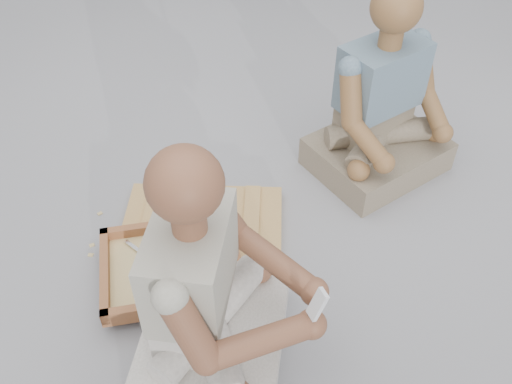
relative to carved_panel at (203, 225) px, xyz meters
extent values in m
plane|color=#98989D|center=(0.19, -0.28, -0.02)|extent=(60.00, 60.00, 0.00)
cube|color=#9C663C|center=(0.00, 0.00, 0.00)|extent=(0.70, 0.54, 0.04)
cube|color=brown|center=(-0.13, -0.23, 0.03)|extent=(0.51, 0.41, 0.02)
cube|color=brown|center=(-0.14, -0.04, 0.06)|extent=(0.50, 0.04, 0.05)
cube|color=brown|center=(-0.13, -0.41, 0.06)|extent=(0.50, 0.04, 0.05)
cube|color=brown|center=(0.10, -0.22, 0.06)|extent=(0.04, 0.40, 0.05)
cube|color=brown|center=(-0.37, -0.23, 0.06)|extent=(0.04, 0.40, 0.05)
cube|color=tan|center=(-0.13, -0.23, 0.04)|extent=(0.45, 0.35, 0.01)
cube|color=white|center=(-0.13, -0.16, 0.06)|extent=(0.09, 0.14, 0.00)
cylinder|color=tan|center=(-0.08, -0.06, 0.06)|extent=(0.05, 0.07, 0.02)
cube|color=white|center=(-0.08, -0.25, 0.06)|extent=(0.05, 0.15, 0.00)
cylinder|color=tan|center=(-0.05, -0.15, 0.06)|extent=(0.04, 0.07, 0.02)
cube|color=white|center=(-0.13, -0.30, 0.05)|extent=(0.11, 0.12, 0.00)
cylinder|color=tan|center=(-0.06, -0.21, 0.05)|extent=(0.06, 0.07, 0.02)
cube|color=white|center=(-0.25, -0.14, 0.05)|extent=(0.11, 0.12, 0.00)
cylinder|color=tan|center=(-0.18, -0.22, 0.05)|extent=(0.06, 0.07, 0.02)
cube|color=white|center=(-0.08, -0.19, 0.06)|extent=(0.15, 0.05, 0.00)
cylinder|color=tan|center=(0.03, -0.21, 0.06)|extent=(0.07, 0.04, 0.02)
cube|color=white|center=(-0.08, -0.20, 0.05)|extent=(0.15, 0.02, 0.00)
cylinder|color=tan|center=(0.03, -0.20, 0.05)|extent=(0.07, 0.03, 0.02)
cube|color=white|center=(-0.06, -0.28, 0.06)|extent=(0.05, 0.15, 0.00)
cylinder|color=tan|center=(-0.03, -0.18, 0.06)|extent=(0.04, 0.07, 0.02)
cube|color=white|center=(-0.13, -0.26, 0.06)|extent=(0.09, 0.14, 0.00)
cylinder|color=tan|center=(-0.07, -0.16, 0.06)|extent=(0.06, 0.07, 0.02)
cube|color=white|center=(-0.02, -0.29, 0.06)|extent=(0.15, 0.03, 0.00)
cylinder|color=tan|center=(0.09, -0.30, 0.06)|extent=(0.07, 0.03, 0.02)
cube|color=white|center=(-0.07, -0.22, 0.06)|extent=(0.15, 0.07, 0.00)
cylinder|color=tan|center=(0.03, -0.26, 0.06)|extent=(0.07, 0.05, 0.02)
cube|color=white|center=(-0.21, -0.15, 0.06)|extent=(0.08, 0.14, 0.00)
cylinder|color=tan|center=(-0.17, -0.05, 0.06)|extent=(0.05, 0.07, 0.02)
cube|color=tan|center=(-0.44, -0.07, -0.02)|extent=(0.02, 0.02, 0.00)
cube|color=tan|center=(-0.04, -0.11, -0.02)|extent=(0.02, 0.02, 0.00)
cube|color=tan|center=(-0.19, 0.06, -0.02)|extent=(0.02, 0.02, 0.00)
cube|color=tan|center=(0.17, -0.02, -0.02)|extent=(0.02, 0.02, 0.00)
cube|color=tan|center=(-0.05, -0.39, -0.02)|extent=(0.02, 0.02, 0.00)
cube|color=tan|center=(-0.35, 0.03, -0.02)|extent=(0.02, 0.02, 0.00)
cube|color=tan|center=(-0.41, 0.15, -0.02)|extent=(0.02, 0.02, 0.00)
cube|color=tan|center=(-0.23, -0.43, -0.02)|extent=(0.02, 0.02, 0.00)
cube|color=tan|center=(-0.44, -0.02, -0.02)|extent=(0.02, 0.02, 0.00)
cube|color=tan|center=(-0.25, -0.38, -0.02)|extent=(0.02, 0.02, 0.00)
cube|color=beige|center=(-0.01, -0.56, 0.05)|extent=(0.58, 0.66, 0.14)
cube|color=beige|center=(-0.07, -0.54, 0.21)|extent=(0.27, 0.35, 0.17)
cube|color=#9D998B|center=(-0.06, -0.55, 0.44)|extent=(0.30, 0.39, 0.29)
sphere|color=brown|center=(-0.05, -0.55, 0.74)|extent=(0.20, 0.20, 0.20)
sphere|color=brown|center=(0.29, -0.60, 0.29)|extent=(0.09, 0.09, 0.09)
sphere|color=brown|center=(0.26, -0.71, 0.29)|extent=(0.09, 0.09, 0.09)
cube|color=#796C57|center=(0.80, 0.25, 0.05)|extent=(0.67, 0.62, 0.14)
cube|color=#796C57|center=(0.78, 0.30, 0.20)|extent=(0.35, 0.30, 0.17)
cube|color=slate|center=(0.78, 0.30, 0.43)|extent=(0.39, 0.33, 0.28)
sphere|color=brown|center=(0.79, 0.29, 0.72)|extent=(0.20, 0.20, 0.20)
sphere|color=brown|center=(1.04, 0.16, 0.21)|extent=(0.09, 0.09, 0.09)
sphere|color=brown|center=(0.73, 0.01, 0.21)|extent=(0.09, 0.09, 0.09)
cube|color=silver|center=(0.27, -0.71, 0.39)|extent=(0.05, 0.05, 0.10)
cube|color=black|center=(0.27, -0.71, 0.40)|extent=(0.02, 0.03, 0.03)
camera|label=1|loc=(-0.05, -1.57, 1.68)|focal=40.00mm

